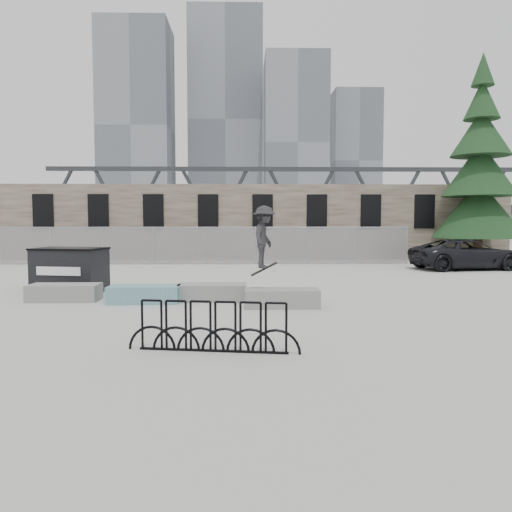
{
  "coord_description": "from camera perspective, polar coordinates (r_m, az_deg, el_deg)",
  "views": [
    {
      "loc": [
        2.16,
        -14.42,
        2.32
      ],
      "look_at": [
        2.48,
        0.22,
        1.3
      ],
      "focal_mm": 35.0,
      "sensor_mm": 36.0,
      "label": 1
    }
  ],
  "objects": [
    {
      "name": "planter_center_left",
      "position": [
        14.62,
        -12.65,
        -4.2
      ],
      "size": [
        2.0,
        0.9,
        0.49
      ],
      "color": "teal",
      "rests_on": "ground"
    },
    {
      "name": "chainlink_fence",
      "position": [
        27.04,
        -5.85,
        1.25
      ],
      "size": [
        22.06,
        0.06,
        2.02
      ],
      "color": "gray",
      "rests_on": "ground"
    },
    {
      "name": "dumpster",
      "position": [
        17.42,
        -20.49,
        -1.48
      ],
      "size": [
        2.45,
        1.78,
        1.46
      ],
      "rotation": [
        0.0,
        0.0,
        -0.21
      ],
      "color": "black",
      "rests_on": "ground"
    },
    {
      "name": "skateboarder",
      "position": [
        13.66,
        0.93,
        2.18
      ],
      "size": [
        0.91,
        1.23,
        1.93
      ],
      "rotation": [
        0.0,
        0.0,
        1.3
      ],
      "color": "#272729",
      "rests_on": "ground"
    },
    {
      "name": "skyline_towers",
      "position": [
        109.85,
        -2.98,
        13.67
      ],
      "size": [
        58.0,
        28.0,
        48.0
      ],
      "color": "slate",
      "rests_on": "ground"
    },
    {
      "name": "bike_rack",
      "position": [
        8.98,
        -4.94,
        -8.14
      ],
      "size": [
        3.11,
        0.51,
        0.9
      ],
      "rotation": [
        0.0,
        0.0,
        -0.15
      ],
      "color": "black",
      "rests_on": "ground"
    },
    {
      "name": "planter_center_right",
      "position": [
        14.72,
        -5.02,
        -4.06
      ],
      "size": [
        2.0,
        0.9,
        0.49
      ],
      "color": "gray",
      "rests_on": "ground"
    },
    {
      "name": "spruce_tree",
      "position": [
        30.51,
        24.2,
        8.2
      ],
      "size": [
        4.96,
        4.96,
        11.5
      ],
      "color": "#38281E",
      "rests_on": "ground"
    },
    {
      "name": "ground",
      "position": [
        14.77,
        -9.7,
        -5.11
      ],
      "size": [
        120.0,
        120.0,
        0.0
      ],
      "primitive_type": "plane",
      "color": "#B8B9B3",
      "rests_on": "ground"
    },
    {
      "name": "truss_bridge",
      "position": [
        69.89,
        5.2,
        5.46
      ],
      "size": [
        70.0,
        3.0,
        9.8
      ],
      "color": "#2D3033",
      "rests_on": "ground"
    },
    {
      "name": "suv",
      "position": [
        26.11,
        22.95,
        0.19
      ],
      "size": [
        5.55,
        3.09,
        1.47
      ],
      "primitive_type": "imported",
      "rotation": [
        0.0,
        0.0,
        1.7
      ],
      "color": "black",
      "rests_on": "ground"
    },
    {
      "name": "stone_wall",
      "position": [
        30.74,
        -5.31,
        3.85
      ],
      "size": [
        36.0,
        2.58,
        4.5
      ],
      "color": "brown",
      "rests_on": "ground"
    },
    {
      "name": "planter_far_left",
      "position": [
        15.64,
        -21.04,
        -3.83
      ],
      "size": [
        2.0,
        0.9,
        0.49
      ],
      "color": "gray",
      "rests_on": "ground"
    },
    {
      "name": "planter_offset",
      "position": [
        13.57,
        2.97,
        -4.73
      ],
      "size": [
        2.0,
        0.9,
        0.49
      ],
      "color": "gray",
      "rests_on": "ground"
    }
  ]
}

